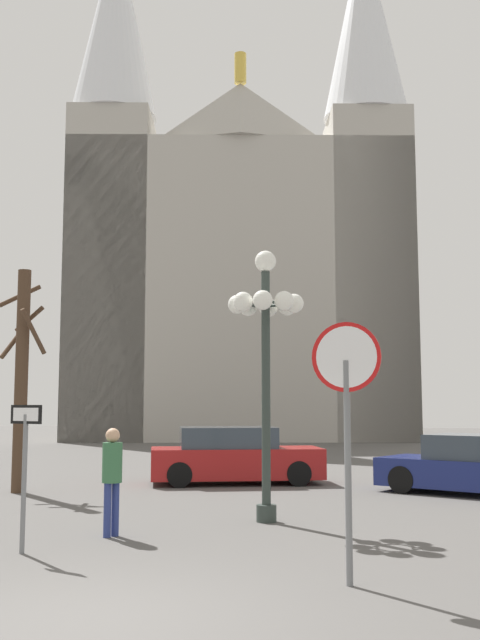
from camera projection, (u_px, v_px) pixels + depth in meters
The scene contains 9 objects.
ground_plane at pixel (86, 622), 7.20m from camera, with size 120.00×120.00×0.00m, color #514F4C.
cathedral at pixel (240, 265), 46.74m from camera, with size 21.48×15.28×32.38m.
stop_sign at pixel (347, 397), 8.84m from camera, with size 0.83×0.23×3.07m.
one_way_arrow_sign at pixel (25, 457), 10.61m from camera, with size 0.57×0.29×2.08m.
street_lamp at pixel (266, 331), 13.66m from camera, with size 1.40×1.40×4.92m.
bare_tree at pixel (22, 374), 17.98m from camera, with size 1.28×1.29×5.35m.
parked_car_near_navy at pixel (480, 467), 17.23m from camera, with size 4.73×3.79×1.38m.
parked_car_far_red at pixel (234, 457), 19.72m from camera, with size 4.78×2.82×1.48m.
pedestrian_walking at pixel (112, 471), 11.89m from camera, with size 0.32×0.32×1.70m.
Camera 1 is at (2.48, -7.21, 2.09)m, focal length 41.86 mm.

